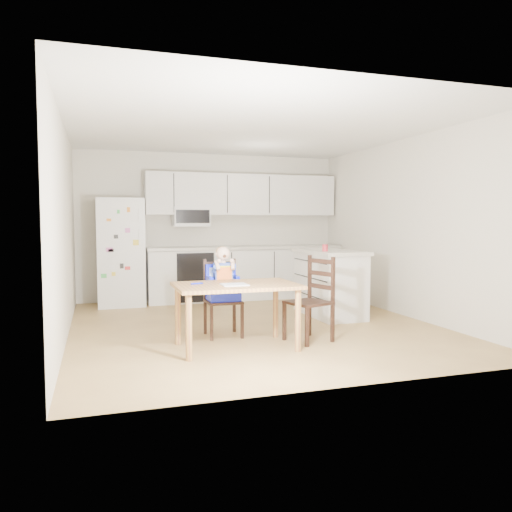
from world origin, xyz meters
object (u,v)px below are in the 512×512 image
object	(u,v)px
dining_table	(236,293)
chair_booster	(222,282)
refrigerator	(120,252)
chair_side	(315,293)
kitchen_island	(329,283)
red_cup	(325,248)

from	to	relation	value
dining_table	chair_booster	xyz separation A→B (m)	(0.00, 0.61, 0.04)
dining_table	refrigerator	bearing A→B (deg)	108.10
refrigerator	chair_side	xyz separation A→B (m)	(1.98, -3.09, -0.31)
refrigerator	kitchen_island	bearing A→B (deg)	-32.83
refrigerator	red_cup	world-z (taller)	refrigerator
chair_booster	kitchen_island	bearing A→B (deg)	23.69
refrigerator	chair_booster	xyz separation A→B (m)	(1.04, -2.55, -0.22)
kitchen_island	chair_booster	world-z (taller)	chair_booster
refrigerator	dining_table	size ratio (longest dim) A/B	1.33
chair_booster	chair_side	world-z (taller)	chair_booster
red_cup	dining_table	size ratio (longest dim) A/B	0.07
chair_booster	chair_side	distance (m)	1.09
red_cup	chair_booster	xyz separation A→B (m)	(-1.56, -0.49, -0.35)
dining_table	chair_side	bearing A→B (deg)	4.88
kitchen_island	chair_side	xyz separation A→B (m)	(-0.81, -1.29, 0.07)
refrigerator	kitchen_island	distance (m)	3.34
dining_table	chair_side	xyz separation A→B (m)	(0.94, 0.08, -0.06)
chair_booster	dining_table	bearing A→B (deg)	-89.63
red_cup	chair_side	bearing A→B (deg)	-120.91
dining_table	chair_side	size ratio (longest dim) A/B	1.34
red_cup	chair_booster	size ratio (longest dim) A/B	0.09
red_cup	chair_booster	world-z (taller)	chair_booster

